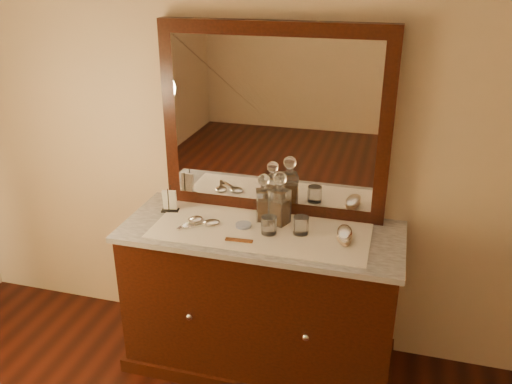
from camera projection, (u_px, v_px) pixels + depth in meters
dresser_cabinet at (261, 301)px, 2.89m from camera, size 1.40×0.55×0.82m
dresser_plinth at (261, 355)px, 3.03m from camera, size 1.46×0.59×0.08m
knob_left at (189, 317)px, 2.69m from camera, size 0.04×0.04×0.04m
knob_right at (306, 337)px, 2.55m from camera, size 0.04×0.04×0.04m
marble_top at (261, 232)px, 2.72m from camera, size 1.44×0.59×0.03m
mirror_frame at (274, 122)px, 2.73m from camera, size 1.20×0.08×1.00m
mirror_glass at (272, 124)px, 2.70m from camera, size 1.06×0.01×0.86m
lace_runner at (260, 231)px, 2.69m from camera, size 1.10×0.45×0.00m
pin_dish at (244, 225)px, 2.73m from camera, size 0.10×0.10×0.01m
comb at (239, 240)px, 2.59m from camera, size 0.14×0.03×0.01m
napkin_rack at (170, 201)px, 2.89m from camera, size 0.10×0.07×0.14m
decanter_left at (264, 202)px, 2.77m from camera, size 0.10×0.10×0.26m
decanter_right at (280, 204)px, 2.72m from camera, size 0.11×0.11×0.29m
brush_near at (345, 237)px, 2.58m from camera, size 0.09×0.15×0.04m
brush_far at (344, 234)px, 2.60m from camera, size 0.09×0.18×0.05m
hand_mirror_outer at (193, 220)px, 2.78m from camera, size 0.10×0.19×0.02m
hand_mirror_inner at (208, 223)px, 2.75m from camera, size 0.18×0.16×0.02m
tumblers at (285, 225)px, 2.65m from camera, size 0.23×0.12×0.09m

